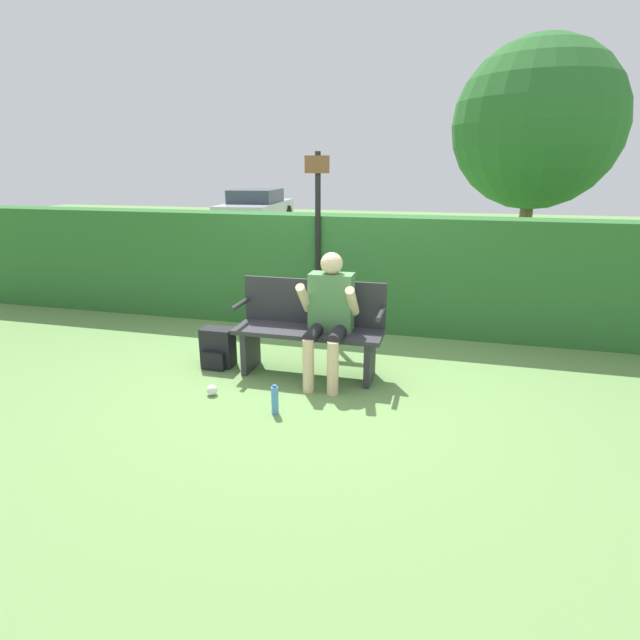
# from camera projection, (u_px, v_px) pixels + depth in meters

# --- Properties ---
(ground_plane) EXTENTS (40.00, 40.00, 0.00)m
(ground_plane) POSITION_uv_depth(u_px,v_px,m) (309.00, 374.00, 5.26)
(ground_plane) COLOR #668E4C
(hedge_back) EXTENTS (12.00, 0.51, 1.50)m
(hedge_back) POSITION_uv_depth(u_px,v_px,m) (344.00, 272.00, 6.67)
(hedge_back) COLOR #2D662D
(hedge_back) RESTS_ON ground
(park_bench) EXTENTS (1.53, 0.47, 0.98)m
(park_bench) POSITION_uv_depth(u_px,v_px,m) (310.00, 328.00, 5.17)
(park_bench) COLOR #2D2D33
(park_bench) RESTS_ON ground
(person_seated) EXTENTS (0.57, 0.61, 1.30)m
(person_seated) POSITION_uv_depth(u_px,v_px,m) (329.00, 310.00, 4.94)
(person_seated) COLOR #4C7F4C
(person_seated) RESTS_ON ground
(backpack) EXTENTS (0.35, 0.28, 0.43)m
(backpack) POSITION_uv_depth(u_px,v_px,m) (217.00, 348.00, 5.42)
(backpack) COLOR black
(backpack) RESTS_ON ground
(water_bottle) EXTENTS (0.06, 0.06, 0.27)m
(water_bottle) POSITION_uv_depth(u_px,v_px,m) (275.00, 400.00, 4.39)
(water_bottle) COLOR #4C8CCC
(water_bottle) RESTS_ON ground
(signpost) EXTENTS (0.31, 0.09, 2.27)m
(signpost) POSITION_uv_depth(u_px,v_px,m) (318.00, 236.00, 6.32)
(signpost) COLOR black
(signpost) RESTS_ON ground
(parked_car) EXTENTS (2.11, 4.67, 1.32)m
(parked_car) POSITION_uv_depth(u_px,v_px,m) (257.00, 209.00, 17.77)
(parked_car) COLOR #B7BCC6
(parked_car) RESTS_ON ground
(tree) EXTENTS (2.76, 2.76, 4.13)m
(tree) POSITION_uv_depth(u_px,v_px,m) (537.00, 126.00, 8.31)
(tree) COLOR brown
(tree) RESTS_ON ground
(litter_crumple) EXTENTS (0.10, 0.10, 0.10)m
(litter_crumple) POSITION_uv_depth(u_px,v_px,m) (212.00, 390.00, 4.77)
(litter_crumple) COLOR silver
(litter_crumple) RESTS_ON ground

